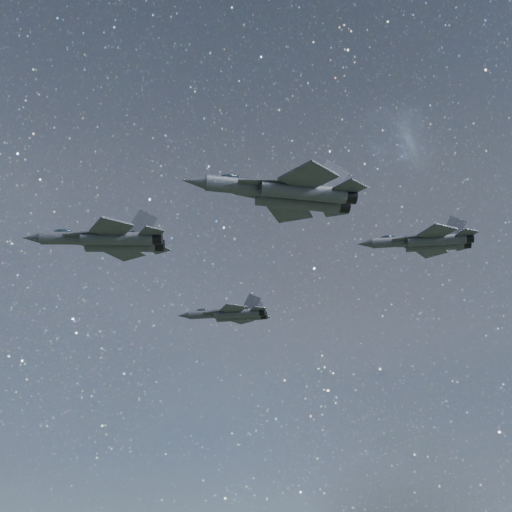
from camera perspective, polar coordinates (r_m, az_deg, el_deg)
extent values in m
cylinder|color=#2D3039|center=(72.04, -17.09, 1.64)|extent=(7.31, 3.06, 1.51)
cone|color=#2D3039|center=(73.51, -20.55, 1.62)|extent=(2.56, 1.84, 1.35)
ellipsoid|color=black|center=(72.68, -17.90, 2.15)|extent=(2.47, 1.50, 0.74)
cube|color=#2D3039|center=(70.74, -13.19, 1.62)|extent=(8.05, 3.18, 1.26)
cylinder|color=#2D3039|center=(69.62, -13.07, 1.63)|extent=(8.25, 3.28, 1.51)
cylinder|color=#2D3039|center=(71.34, -12.76, 0.98)|extent=(8.25, 3.28, 1.51)
cylinder|color=black|center=(68.78, -9.45, 1.64)|extent=(1.54, 1.64, 1.39)
cylinder|color=black|center=(70.52, -9.23, 0.98)|extent=(1.54, 1.64, 1.39)
cube|color=#2D3039|center=(70.37, -16.02, 2.01)|extent=(5.03, 3.01, 0.12)
cube|color=#2D3039|center=(72.66, -15.51, 1.13)|extent=(5.06, 1.23, 0.12)
cube|color=#2D3039|center=(67.70, -13.61, 2.61)|extent=(4.83, 5.13, 0.19)
cube|color=#2D3039|center=(73.53, -12.54, 0.37)|extent=(5.54, 5.54, 0.19)
cube|color=#2D3039|center=(67.80, -9.92, 2.24)|extent=(2.84, 2.96, 0.15)
cube|color=#2D3039|center=(71.79, -9.38, 0.71)|extent=(3.27, 3.28, 0.15)
cube|color=#2D3039|center=(69.63, -10.72, 3.09)|extent=(3.25, 1.16, 3.44)
cube|color=#2D3039|center=(71.77, -10.40, 2.24)|extent=(3.36, 0.63, 3.44)
cylinder|color=#2D3039|center=(96.30, -4.55, -5.54)|extent=(6.37, 3.72, 1.34)
cone|color=#2D3039|center=(97.36, -6.91, -5.65)|extent=(2.37, 1.91, 1.20)
ellipsoid|color=black|center=(96.75, -5.13, -5.21)|extent=(2.23, 1.63, 0.66)
cube|color=#2D3039|center=(95.32, -1.93, -5.44)|extent=(6.98, 3.94, 1.12)
cylinder|color=#2D3039|center=(94.34, -1.84, -5.50)|extent=(7.16, 4.06, 1.34)
cylinder|color=#2D3039|center=(95.94, -1.63, -5.81)|extent=(7.16, 4.06, 1.34)
cylinder|color=black|center=(93.66, 0.54, -5.38)|extent=(1.51, 1.57, 1.24)
cylinder|color=black|center=(95.27, 0.71, -5.69)|extent=(1.51, 1.57, 1.24)
cube|color=#2D3039|center=(94.84, -3.81, -5.35)|extent=(4.23, 3.28, 0.10)
cube|color=#2D3039|center=(96.99, -3.49, -5.77)|extent=(4.56, 1.86, 0.10)
cube|color=#2D3039|center=(92.51, -2.19, -5.02)|extent=(3.80, 4.15, 0.17)
cube|color=#2D3039|center=(97.95, -1.49, -6.07)|extent=(4.89, 4.79, 0.17)
cube|color=#2D3039|center=(92.72, 0.22, -5.08)|extent=(2.22, 2.37, 0.13)
cube|color=#2D3039|center=(96.42, 0.61, -5.80)|extent=(2.90, 2.87, 0.13)
cube|color=#2D3039|center=(94.20, -0.36, -4.44)|extent=(2.70, 1.51, 3.05)
cube|color=#2D3039|center=(96.20, -0.14, -4.85)|extent=(2.88, 1.07, 3.05)
cylinder|color=#2D3039|center=(60.65, -1.13, 6.63)|extent=(7.82, 1.88, 1.64)
cone|color=#2D3039|center=(60.08, -5.90, 7.08)|extent=(2.57, 1.55, 1.47)
ellipsoid|color=black|center=(60.86, -2.30, 7.39)|extent=(2.53, 1.18, 0.81)
cube|color=#2D3039|center=(61.70, 3.89, 6.07)|extent=(8.66, 1.84, 1.37)
cylinder|color=#2D3039|center=(60.69, 4.54, 6.11)|extent=(8.87, 1.91, 1.64)
cylinder|color=#2D3039|center=(62.46, 4.02, 5.19)|extent=(8.87, 1.91, 1.64)
cylinder|color=black|center=(62.08, 8.86, 5.62)|extent=(1.41, 1.55, 1.51)
cylinder|color=black|center=(63.81, 8.22, 4.74)|extent=(1.41, 1.55, 1.51)
cube|color=#2D3039|center=(59.71, 0.91, 7.01)|extent=(5.58, 2.33, 0.13)
cube|color=#2D3039|center=(62.11, 0.35, 5.72)|extent=(5.58, 2.02, 0.13)
cube|color=#2D3039|center=(58.66, 5.01, 7.49)|extent=(5.72, 5.91, 0.21)
cube|color=#2D3039|center=(64.65, 3.25, 4.33)|extent=(5.83, 5.97, 0.21)
cube|color=#2D3039|center=(60.94, 8.91, 6.44)|extent=(3.37, 3.46, 0.16)
cube|color=#2D3039|center=(64.91, 7.47, 4.39)|extent=(3.44, 3.50, 0.16)
cube|color=#2D3039|center=(62.30, 7.27, 7.52)|extent=(3.65, 0.58, 3.74)
cube|color=#2D3039|center=(64.45, 6.54, 6.36)|extent=(3.65, 0.49, 3.74)
cylinder|color=#2D3039|center=(79.13, 13.26, 1.31)|extent=(6.37, 3.53, 1.33)
cone|color=#2D3039|center=(78.81, 10.30, 1.15)|extent=(2.34, 1.86, 1.20)
ellipsoid|color=black|center=(79.30, 12.49, 1.69)|extent=(2.22, 1.57, 0.66)
cube|color=#2D3039|center=(79.70, 16.44, 1.45)|extent=(6.99, 3.73, 1.11)
cylinder|color=#2D3039|center=(78.84, 16.79, 1.47)|extent=(7.17, 3.84, 1.33)
cylinder|color=#2D3039|center=(80.38, 16.63, 0.96)|extent=(7.17, 3.84, 1.33)
cylinder|color=black|center=(79.58, 19.58, 1.61)|extent=(1.48, 1.55, 1.23)
cylinder|color=black|center=(81.11, 19.37, 1.10)|extent=(1.48, 1.55, 1.23)
cube|color=#2D3039|center=(78.23, 14.45, 1.65)|extent=(4.26, 3.16, 0.10)
cube|color=#2D3039|center=(80.31, 14.30, 0.96)|extent=(4.54, 1.71, 0.10)
cube|color=#2D3039|center=(77.04, 16.85, 2.21)|extent=(3.87, 4.21, 0.17)
cube|color=#2D3039|center=(82.27, 16.32, 0.48)|extent=(4.88, 4.80, 0.17)
cube|color=#2D3039|center=(78.59, 19.46, 2.04)|extent=(2.26, 2.41, 0.13)
cube|color=#2D3039|center=(82.10, 18.99, 0.88)|extent=(2.89, 2.87, 0.13)
cube|color=#2D3039|center=(79.76, 18.43, 2.68)|extent=(2.73, 1.42, 3.04)
cube|color=#2D3039|center=(81.66, 18.20, 2.03)|extent=(2.89, 0.98, 3.04)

